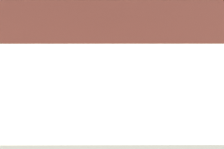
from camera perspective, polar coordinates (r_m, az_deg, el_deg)
name	(u,v)px	position (r m, az deg, el deg)	size (l,w,h in m)	color
ground_plane	(103,106)	(5.79, -2.93, -9.67)	(80.00, 80.00, 0.00)	#47474C
sidewalk_slab	(107,87)	(7.41, -1.51, -3.97)	(36.00, 3.50, 0.01)	#9E998E
brick_building_wall	(112,16)	(10.45, -0.03, 17.58)	(36.00, 0.50, 5.74)	brown
motorcycle_purple	(78,81)	(6.95, -10.57, -2.11)	(1.98, 0.71, 1.03)	black
motorcycle_green	(145,82)	(6.90, 9.99, -2.21)	(1.97, 0.73, 1.03)	black
box_truck	(182,149)	(2.11, 20.70, -20.81)	(6.38, 2.71, 2.15)	black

